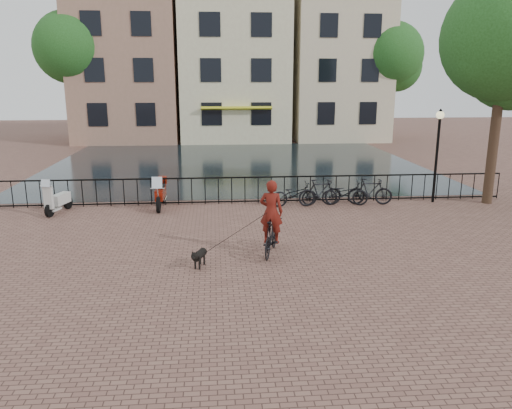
{
  "coord_description": "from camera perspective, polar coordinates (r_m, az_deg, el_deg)",
  "views": [
    {
      "loc": [
        -1.12,
        -10.36,
        4.57
      ],
      "look_at": [
        0.0,
        3.0,
        1.2
      ],
      "focal_mm": 35.0,
      "sensor_mm": 36.0,
      "label": 1
    }
  ],
  "objects": [
    {
      "name": "motorcycle",
      "position": [
        18.47,
        -10.87,
        1.64
      ],
      "size": [
        0.48,
        1.87,
        1.33
      ],
      "rotation": [
        0.0,
        0.0,
        -0.02
      ],
      "color": "maroon",
      "rests_on": "ground"
    },
    {
      "name": "tree_far_right",
      "position": [
        39.64,
        15.16,
        16.21
      ],
      "size": [
        4.76,
        4.76,
        8.76
      ],
      "color": "black",
      "rests_on": "ground"
    },
    {
      "name": "tree_near_right",
      "position": [
        20.5,
        26.63,
        16.61
      ],
      "size": [
        4.48,
        4.48,
        8.24
      ],
      "color": "black",
      "rests_on": "ground"
    },
    {
      "name": "railing",
      "position": [
        18.84,
        -1.27,
        1.64
      ],
      "size": [
        20.0,
        0.05,
        1.02
      ],
      "color": "black",
      "rests_on": "ground"
    },
    {
      "name": "parked_bike_3",
      "position": [
        19.11,
        12.9,
        1.45
      ],
      "size": [
        1.71,
        0.66,
        1.0
      ],
      "primitive_type": "imported",
      "rotation": [
        0.0,
        0.0,
        1.46
      ],
      "color": "black",
      "rests_on": "ground"
    },
    {
      "name": "parked_bike_2",
      "position": [
        18.86,
        10.14,
        1.27
      ],
      "size": [
        1.78,
        0.8,
        0.9
      ],
      "primitive_type": "imported",
      "rotation": [
        0.0,
        0.0,
        1.45
      ],
      "color": "black",
      "rests_on": "ground"
    },
    {
      "name": "parked_bike_0",
      "position": [
        18.47,
        4.43,
        1.17
      ],
      "size": [
        1.77,
        0.77,
        0.9
      ],
      "primitive_type": "imported",
      "rotation": [
        0.0,
        0.0,
        1.67
      ],
      "color": "black",
      "rests_on": "ground"
    },
    {
      "name": "tree_far_left",
      "position": [
        38.71,
        -20.45,
        16.45
      ],
      "size": [
        5.04,
        5.04,
        9.27
      ],
      "color": "black",
      "rests_on": "ground"
    },
    {
      "name": "scooter",
      "position": [
        18.77,
        -21.71,
        1.11
      ],
      "size": [
        0.8,
        1.51,
        1.35
      ],
      "rotation": [
        0.0,
        0.0,
        -0.28
      ],
      "color": "beige",
      "rests_on": "ground"
    },
    {
      "name": "lamp_post",
      "position": [
        19.92,
        20.09,
        6.94
      ],
      "size": [
        0.3,
        0.3,
        3.45
      ],
      "color": "black",
      "rests_on": "ground"
    },
    {
      "name": "cyclist",
      "position": [
        13.23,
        1.74,
        -2.0
      ],
      "size": [
        0.96,
        1.8,
        2.37
      ],
      "rotation": [
        0.0,
        0.0,
        2.85
      ],
      "color": "black",
      "rests_on": "ground"
    },
    {
      "name": "canal_water",
      "position": [
        28.06,
        -2.45,
        4.72
      ],
      "size": [
        20.0,
        20.0,
        0.0
      ],
      "primitive_type": "plane",
      "color": "black",
      "rests_on": "ground"
    },
    {
      "name": "canal_house_mid",
      "position": [
        40.41,
        -2.59,
        15.97
      ],
      "size": [
        8.0,
        9.5,
        11.8
      ],
      "color": "beige",
      "rests_on": "ground"
    },
    {
      "name": "dog",
      "position": [
        12.62,
        -6.46,
        -6.0
      ],
      "size": [
        0.48,
        0.78,
        0.5
      ],
      "rotation": [
        0.0,
        0.0,
        -0.34
      ],
      "color": "black",
      "rests_on": "ground"
    },
    {
      "name": "ground",
      "position": [
        11.38,
        1.28,
        -9.57
      ],
      "size": [
        100.0,
        100.0,
        0.0
      ],
      "primitive_type": "plane",
      "color": "brown",
      "rests_on": "ground"
    },
    {
      "name": "canal_house_right",
      "position": [
        41.55,
        8.99,
        16.81
      ],
      "size": [
        7.0,
        9.0,
        13.3
      ],
      "color": "beige",
      "rests_on": "ground"
    },
    {
      "name": "parked_bike_1",
      "position": [
        18.63,
        7.32,
        1.37
      ],
      "size": [
        1.71,
        0.7,
        1.0
      ],
      "primitive_type": "imported",
      "rotation": [
        0.0,
        0.0,
        1.72
      ],
      "color": "black",
      "rests_on": "ground"
    },
    {
      "name": "canal_house_left",
      "position": [
        40.9,
        -14.35,
        16.25
      ],
      "size": [
        7.5,
        9.0,
        12.8
      ],
      "color": "#8F6A53",
      "rests_on": "ground"
    }
  ]
}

